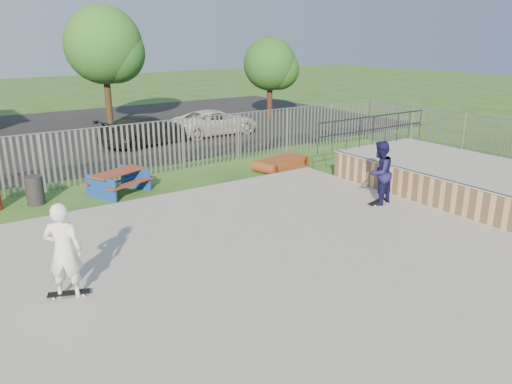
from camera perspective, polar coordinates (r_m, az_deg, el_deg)
ground at (r=11.00m, az=-4.01°, el=-10.14°), size 120.00×120.00×0.00m
concrete_slab at (r=10.97m, az=-4.02°, el=-9.79°), size 15.00×12.00×0.15m
quarter_pipe at (r=17.81m, az=21.36°, el=1.52°), size 5.50×7.05×2.19m
fence at (r=14.87m, az=-9.80°, el=1.26°), size 26.04×16.02×2.00m
picnic_table at (r=17.32m, az=-15.42°, el=1.10°), size 2.24×2.06×0.76m
funbox at (r=19.94m, az=2.94°, el=3.29°), size 2.24×1.48×0.41m
trash_bin_grey at (r=17.06m, az=-23.96°, el=0.17°), size 0.54×0.54×0.91m
parking_lot at (r=28.33m, az=-24.09°, el=5.66°), size 40.00×18.00×0.02m
car_dark at (r=24.76m, az=-12.32°, el=6.93°), size 5.09×2.90×1.39m
car_white at (r=26.81m, az=-4.64°, el=7.97°), size 4.72×2.21×1.31m
tree_mid at (r=30.60m, az=-17.03°, el=15.74°), size 4.36×4.36×6.73m
tree_right at (r=31.79m, az=1.60°, el=14.39°), size 3.25×3.25×5.01m
skateboard_a at (r=15.76m, az=13.68°, el=-1.15°), size 0.82×0.37×0.08m
skateboard_b at (r=10.75m, az=-20.59°, el=-10.87°), size 0.82×0.48×0.08m
skater_navy at (r=15.49m, az=13.93°, el=2.14°), size 1.09×0.93×1.95m
skater_white at (r=10.36m, az=-21.15°, el=-6.29°), size 0.85×0.77×1.95m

